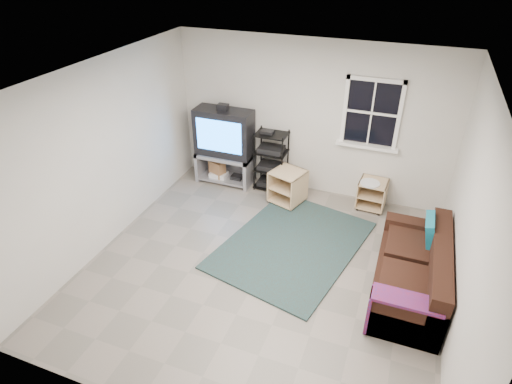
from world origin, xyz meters
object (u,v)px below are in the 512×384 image
at_px(av_rack, 271,164).
at_px(side_table_right, 372,192).
at_px(side_table_left, 289,185).
at_px(tv_unit, 225,140).
at_px(sofa, 413,274).

distance_m(av_rack, side_table_right, 1.77).
distance_m(side_table_left, side_table_right, 1.37).
xyz_separation_m(tv_unit, side_table_right, (2.61, 0.05, -0.53)).
relative_size(tv_unit, sofa, 0.80).
relative_size(av_rack, sofa, 0.59).
bearing_deg(sofa, tv_unit, 151.99).
relative_size(side_table_right, sofa, 0.28).
xyz_separation_m(av_rack, side_table_right, (1.76, -0.00, -0.19)).
bearing_deg(sofa, side_table_left, 143.84).
bearing_deg(side_table_right, tv_unit, -178.79).
relative_size(tv_unit, side_table_left, 2.35).
bearing_deg(tv_unit, side_table_left, -11.93).
distance_m(av_rack, sofa, 3.11).
xyz_separation_m(side_table_left, sofa, (2.07, -1.51, -0.02)).
height_order(tv_unit, av_rack, tv_unit).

